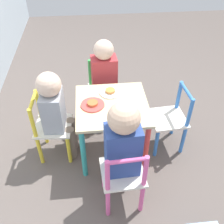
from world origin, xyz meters
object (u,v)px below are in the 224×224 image
object	(u,v)px
chair_yellow	(51,128)
child_left	(122,145)
chair_green	(104,91)
plate_back	(93,104)
child_right	(105,77)
child_back	(56,109)
plate_right	(110,92)
kids_table	(112,114)
chair_pink	(123,177)
chair_blue	(170,120)

from	to	relation	value
chair_yellow	child_left	size ratio (longest dim) A/B	0.66
chair_green	plate_back	distance (m)	0.51
child_right	child_back	xyz separation A→B (m)	(-0.36, 0.37, -0.01)
child_right	plate_right	world-z (taller)	child_right
kids_table	child_left	world-z (taller)	child_left
plate_back	chair_pink	bearing A→B (deg)	-160.83
plate_right	chair_pink	bearing A→B (deg)	-177.66
child_right	child_left	size ratio (longest dim) A/B	0.95
chair_yellow	child_right	distance (m)	0.59
kids_table	plate_right	bearing A→B (deg)	0.00
kids_table	child_left	size ratio (longest dim) A/B	0.63
chair_green	child_back	bearing A→B (deg)	-133.82
child_back	child_left	bearing A→B (deg)	-131.76
chair_green	chair_pink	world-z (taller)	same
chair_yellow	plate_right	bearing A→B (deg)	-73.32
chair_yellow	plate_right	size ratio (longest dim) A/B	3.35
chair_pink	chair_yellow	bearing A→B (deg)	-48.40
chair_green	plate_right	distance (m)	0.39
kids_table	plate_right	size ratio (longest dim) A/B	3.18
plate_right	plate_back	distance (m)	0.19
child_right	plate_right	xyz separation A→B (m)	(-0.26, -0.02, 0.03)
chair_green	child_back	distance (m)	0.59
chair_pink	chair_blue	xyz separation A→B (m)	(0.48, -0.43, 0.00)
child_left	plate_right	world-z (taller)	child_left
child_back	plate_back	distance (m)	0.26
child_left	child_right	bearing A→B (deg)	-89.86
plate_right	child_back	bearing A→B (deg)	105.40
chair_blue	plate_right	world-z (taller)	chair_blue
child_back	kids_table	bearing A→B (deg)	-90.00
child_left	kids_table	bearing A→B (deg)	-90.00
kids_table	chair_green	distance (m)	0.47
chair_pink	chair_blue	distance (m)	0.64
plate_back	chair_yellow	bearing A→B (deg)	84.66
chair_yellow	chair_pink	distance (m)	0.67
chair_pink	child_left	bearing A→B (deg)	-90.00
child_left	plate_right	xyz separation A→B (m)	(0.52, 0.02, -0.00)
plate_right	plate_back	world-z (taller)	same
chair_yellow	child_right	xyz separation A→B (m)	(0.36, -0.43, 0.19)
chair_pink	child_right	distance (m)	0.86
chair_green	child_left	bearing A→B (deg)	-90.13
chair_green	plate_back	xyz separation A→B (m)	(-0.45, 0.11, 0.22)
chair_yellow	child_left	distance (m)	0.67
child_back	plate_right	bearing A→B (deg)	-70.82
child_back	plate_right	size ratio (longest dim) A/B	4.62
chair_green	chair_pink	size ratio (longest dim) A/B	1.00
kids_table	child_left	xyz separation A→B (m)	(-0.39, -0.02, 0.10)
kids_table	plate_back	world-z (taller)	plate_back
chair_blue	plate_back	world-z (taller)	chair_blue
chair_pink	child_right	bearing A→B (deg)	-89.87
chair_pink	plate_back	world-z (taller)	chair_pink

